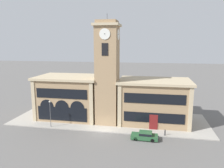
# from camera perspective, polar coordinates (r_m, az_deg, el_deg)

# --- Properties ---
(ground_plane) EXTENTS (300.00, 300.00, 0.00)m
(ground_plane) POSITION_cam_1_polar(r_m,az_deg,el_deg) (39.63, -2.63, -12.51)
(ground_plane) COLOR #605E5B
(sidewalk_kerb) EXTENTS (39.07, 13.37, 0.15)m
(sidewalk_kerb) POSITION_cam_1_polar(r_m,az_deg,el_deg) (45.70, -0.70, -9.23)
(sidewalk_kerb) COLOR #A39E93
(sidewalk_kerb) RESTS_ON ground_plane
(clock_tower) EXTENTS (4.78, 4.78, 20.89)m
(clock_tower) POSITION_cam_1_polar(r_m,az_deg,el_deg) (41.60, -1.23, 2.76)
(clock_tower) COLOR #9E7F5B
(clock_tower) RESTS_ON ground_plane
(town_hall_left_wing) EXTENTS (13.22, 9.28, 8.86)m
(town_hall_left_wing) POSITION_cam_1_polar(r_m,az_deg,el_deg) (47.14, -10.95, -3.25)
(town_hall_left_wing) COLOR #9E7F5B
(town_hall_left_wing) RESTS_ON ground_plane
(town_hall_right_wing) EXTENTS (13.89, 9.28, 8.58)m
(town_hall_right_wing) POSITION_cam_1_polar(r_m,az_deg,el_deg) (44.01, 10.90, -4.42)
(town_hall_right_wing) COLOR #9E7F5B
(town_hall_right_wing) RESTS_ON ground_plane
(parked_car_near) EXTENTS (4.39, 2.00, 1.33)m
(parked_car_near) POSITION_cam_1_polar(r_m,az_deg,el_deg) (37.03, 8.56, -13.16)
(parked_car_near) COLOR #285633
(parked_car_near) RESTS_ON ground_plane
(street_lamp) EXTENTS (0.36, 0.36, 5.03)m
(street_lamp) POSITION_cam_1_polar(r_m,az_deg,el_deg) (42.17, -15.87, -6.41)
(street_lamp) COLOR #4C4C51
(street_lamp) RESTS_ON sidewalk_kerb
(bollard) EXTENTS (0.18, 0.18, 1.06)m
(bollard) POSITION_cam_1_polar(r_m,az_deg,el_deg) (38.88, 13.67, -12.21)
(bollard) COLOR black
(bollard) RESTS_ON sidewalk_kerb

